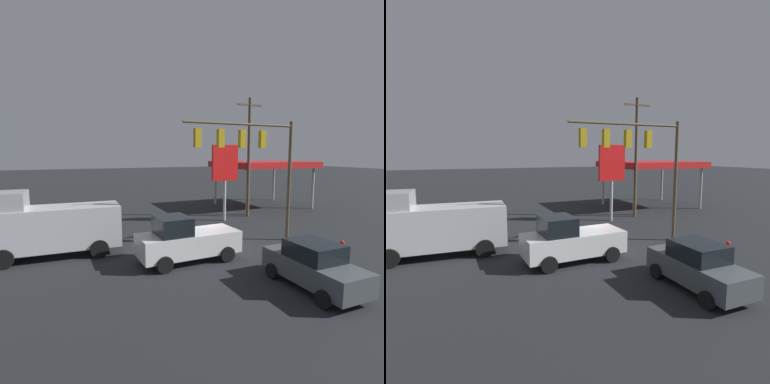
{
  "view_description": "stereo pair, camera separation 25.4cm",
  "coord_description": "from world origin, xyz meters",
  "views": [
    {
      "loc": [
        7.7,
        15.64,
        5.49
      ],
      "look_at": [
        0.0,
        -2.0,
        3.02
      ],
      "focal_mm": 28.0,
      "sensor_mm": 36.0,
      "label": 1
    },
    {
      "loc": [
        7.46,
        15.74,
        5.49
      ],
      "look_at": [
        0.0,
        -2.0,
        3.02
      ],
      "focal_mm": 28.0,
      "sensor_mm": 36.0,
      "label": 2
    }
  ],
  "objects": [
    {
      "name": "price_sign",
      "position": [
        -4.45,
        -5.54,
        4.46
      ],
      "size": [
        2.3,
        0.27,
        6.19
      ],
      "color": "#B7B7BC",
      "rests_on": "ground"
    },
    {
      "name": "utility_pole",
      "position": [
        -7.16,
        -6.17,
        5.37
      ],
      "size": [
        2.4,
        0.26,
        10.16
      ],
      "color": "brown",
      "rests_on": "ground"
    },
    {
      "name": "delivery_truck",
      "position": [
        8.41,
        -1.61,
        1.69
      ],
      "size": [
        6.88,
        2.77,
        3.58
      ],
      "rotation": [
        0.0,
        0.0,
        -0.04
      ],
      "color": "silver",
      "rests_on": "ground"
    },
    {
      "name": "fire_hydrant",
      "position": [
        -5.88,
        4.64,
        0.44
      ],
      "size": [
        0.24,
        0.24,
        0.88
      ],
      "color": "red",
      "rests_on": "ground"
    },
    {
      "name": "ground_plane",
      "position": [
        0.0,
        0.0,
        0.0
      ],
      "size": [
        200.0,
        200.0,
        0.0
      ],
      "primitive_type": "plane",
      "color": "black"
    },
    {
      "name": "sedan_waiting",
      "position": [
        -1.56,
        6.85,
        0.95
      ],
      "size": [
        2.07,
        4.4,
        1.93
      ],
      "rotation": [
        0.0,
        0.0,
        1.57
      ],
      "color": "#474C51",
      "rests_on": "ground"
    },
    {
      "name": "pickup_parked",
      "position": [
        2.06,
        1.95,
        1.11
      ],
      "size": [
        5.27,
        2.4,
        2.4
      ],
      "rotation": [
        0.0,
        0.0,
        0.03
      ],
      "color": "silver",
      "rests_on": "ground"
    },
    {
      "name": "gas_station_canopy",
      "position": [
        -11.41,
        -9.84,
        4.35
      ],
      "size": [
        8.99,
        7.31,
        4.7
      ],
      "color": "red",
      "rests_on": "ground"
    },
    {
      "name": "traffic_signal_assembly",
      "position": [
        -2.5,
        0.95,
        5.64
      ],
      "size": [
        7.26,
        0.43,
        7.44
      ],
      "color": "brown",
      "rests_on": "ground"
    }
  ]
}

